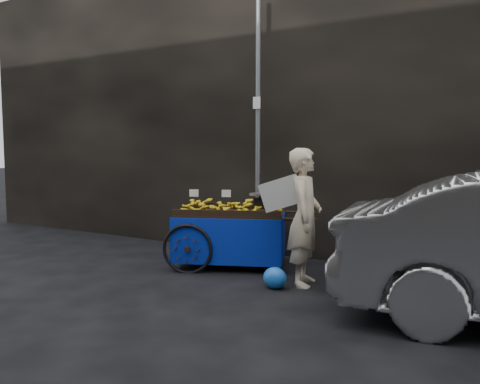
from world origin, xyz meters
The scene contains 6 objects.
ground centered at (0.00, 0.00, 0.00)m, with size 80.00×80.00×0.00m, color black.
building_wall centered at (0.39, 2.60, 2.50)m, with size 13.50×2.00×5.00m.
street_pole centered at (0.30, 1.30, 2.01)m, with size 0.12×0.10×4.00m.
banana_cart centered at (0.15, 0.62, 0.70)m, with size 2.29×1.63×1.14m.
vendor centered at (1.50, 0.24, 0.85)m, with size 0.81×0.70×1.70m.
plastic_bag centered at (1.26, -0.10, 0.13)m, with size 0.29×0.23×0.26m, color blue.
Camera 1 is at (3.64, -5.14, 1.66)m, focal length 35.00 mm.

